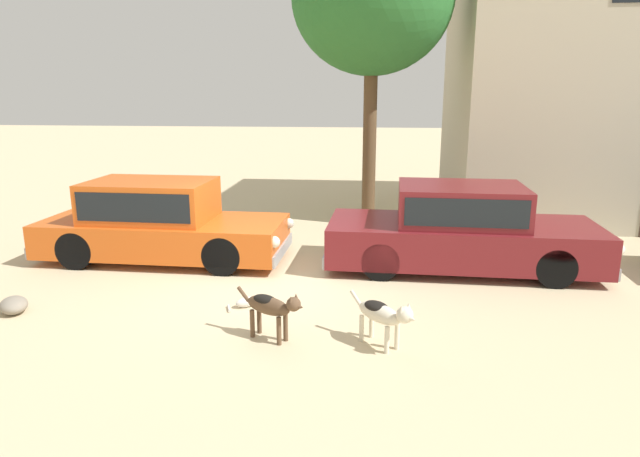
% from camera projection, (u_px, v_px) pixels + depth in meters
% --- Properties ---
extents(ground_plane, '(80.00, 80.00, 0.00)m').
position_uv_depth(ground_plane, '(264.00, 283.00, 9.06)').
color(ground_plane, '#CCB78E').
extents(parked_sedan_nearest, '(4.60, 1.82, 1.47)m').
position_uv_depth(parked_sedan_nearest, '(159.00, 220.00, 10.23)').
color(parked_sedan_nearest, '#D15619').
rests_on(parked_sedan_nearest, ground_plane).
extents(parked_sedan_second, '(4.81, 1.97, 1.49)m').
position_uv_depth(parked_sedan_second, '(461.00, 228.00, 9.68)').
color(parked_sedan_second, maroon).
rests_on(parked_sedan_second, ground_plane).
extents(stray_dog_spotted, '(0.83, 0.82, 0.67)m').
position_uv_depth(stray_dog_spotted, '(383.00, 314.00, 6.73)').
color(stray_dog_spotted, beige).
rests_on(stray_dog_spotted, ground_plane).
extents(stray_dog_tan, '(0.96, 0.53, 0.67)m').
position_uv_depth(stray_dog_tan, '(271.00, 306.00, 6.92)').
color(stray_dog_tan, brown).
rests_on(stray_dog_tan, ground_plane).
extents(stray_cat, '(0.51, 0.42, 0.16)m').
position_uv_depth(stray_cat, '(249.00, 301.00, 8.08)').
color(stray_cat, beige).
rests_on(stray_cat, ground_plane).
extents(rubble_pile, '(0.58, 0.62, 0.23)m').
position_uv_depth(rubble_pile, '(14.00, 305.00, 7.85)').
color(rubble_pile, gray).
rests_on(rubble_pile, ground_plane).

